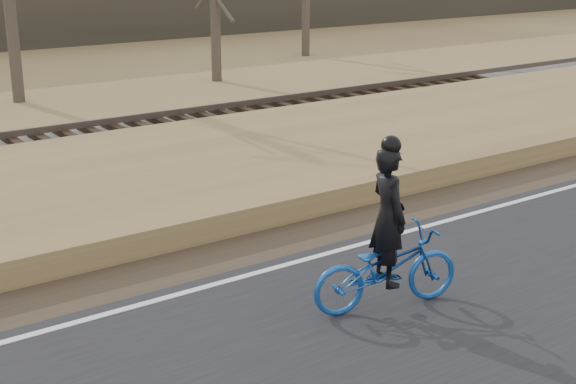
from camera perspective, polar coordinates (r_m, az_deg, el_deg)
ground at (r=10.66m, az=-14.10°, el=-9.60°), size 120.00×120.00×0.00m
edge_line at (r=10.81m, az=-14.53°, el=-8.88°), size 120.00×0.12×0.01m
shoulder at (r=11.69m, az=-16.32°, el=-7.21°), size 120.00×1.60×0.04m
cyclist at (r=10.66m, az=7.04°, el=-4.46°), size 2.21×1.21×2.36m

